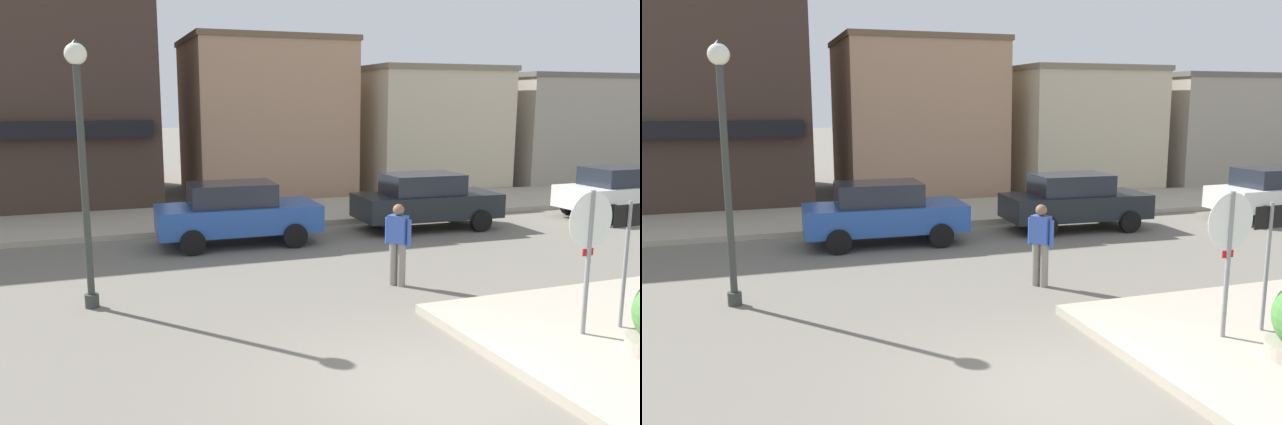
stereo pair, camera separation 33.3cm
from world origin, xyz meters
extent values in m
plane|color=#6B665B|center=(0.00, 0.00, 0.00)|extent=(160.00, 160.00, 0.00)
cube|color=#A89E8C|center=(0.00, 12.29, 0.07)|extent=(80.00, 4.00, 0.15)
cylinder|color=gray|center=(2.68, 0.66, 1.15)|extent=(0.07, 0.07, 2.30)
cylinder|color=red|center=(2.68, 0.68, 1.87)|extent=(0.76, 0.06, 0.76)
cylinder|color=white|center=(2.68, 0.66, 1.87)|extent=(0.82, 0.05, 0.82)
cube|color=red|center=(2.68, 0.67, 1.39)|extent=(0.20, 0.02, 0.11)
cylinder|color=gray|center=(3.42, 0.68, 1.05)|extent=(0.06, 0.06, 2.10)
cube|color=black|center=(3.42, 0.69, 1.88)|extent=(0.60, 0.05, 0.34)
cube|color=white|center=(3.42, 0.70, 1.88)|extent=(0.54, 0.04, 0.29)
cube|color=black|center=(3.42, 0.71, 1.88)|extent=(0.34, 0.03, 0.08)
cylinder|color=#333833|center=(-4.15, 4.91, 2.10)|extent=(0.12, 0.12, 4.20)
cylinder|color=#333833|center=(-4.15, 4.91, 0.12)|extent=(0.24, 0.24, 0.24)
sphere|color=white|center=(-4.15, 4.91, 4.31)|extent=(0.36, 0.36, 0.36)
cone|color=#333833|center=(-4.15, 4.91, 4.45)|extent=(0.32, 0.32, 0.18)
cube|color=#234C9E|center=(-0.65, 8.86, 0.67)|extent=(4.06, 1.83, 0.66)
cube|color=#1E232D|center=(-0.80, 8.86, 1.28)|extent=(2.13, 1.46, 0.56)
cylinder|color=black|center=(0.62, 9.66, 0.30)|extent=(0.61, 0.20, 0.60)
cylinder|color=black|center=(0.56, 7.96, 0.30)|extent=(0.61, 0.20, 0.60)
cylinder|color=black|center=(-1.86, 9.75, 0.30)|extent=(0.61, 0.20, 0.60)
cylinder|color=black|center=(-1.92, 8.05, 0.30)|extent=(0.61, 0.20, 0.60)
cube|color=black|center=(4.76, 8.94, 0.67)|extent=(4.07, 1.87, 0.66)
cube|color=#1E232D|center=(4.61, 8.94, 1.28)|extent=(2.14, 1.48, 0.56)
cylinder|color=black|center=(6.04, 9.73, 0.30)|extent=(0.61, 0.21, 0.60)
cylinder|color=black|center=(5.97, 8.03, 0.30)|extent=(0.61, 0.21, 0.60)
cylinder|color=black|center=(3.56, 9.84, 0.30)|extent=(0.61, 0.21, 0.60)
cylinder|color=black|center=(3.49, 8.14, 0.30)|extent=(0.61, 0.21, 0.60)
cube|color=white|center=(11.36, 8.45, 0.67)|extent=(4.02, 1.76, 0.66)
cube|color=#1E232D|center=(11.21, 8.45, 1.28)|extent=(2.10, 1.42, 0.56)
cylinder|color=black|center=(12.59, 9.32, 0.30)|extent=(0.60, 0.19, 0.60)
cylinder|color=black|center=(10.11, 9.28, 0.30)|extent=(0.60, 0.19, 0.60)
cylinder|color=black|center=(10.13, 7.58, 0.30)|extent=(0.60, 0.19, 0.60)
cylinder|color=gray|center=(1.51, 4.19, 0.42)|extent=(0.16, 0.16, 0.85)
cylinder|color=gray|center=(1.40, 4.34, 0.42)|extent=(0.16, 0.16, 0.85)
cube|color=#3351A8|center=(1.45, 4.26, 1.12)|extent=(0.39, 0.42, 0.54)
sphere|color=brown|center=(1.45, 4.26, 1.50)|extent=(0.22, 0.22, 0.22)
cylinder|color=#3351A8|center=(1.59, 4.08, 1.07)|extent=(0.13, 0.13, 0.52)
cylinder|color=#3351A8|center=(1.32, 4.45, 1.07)|extent=(0.13, 0.13, 0.52)
cube|color=tan|center=(2.45, 17.77, 2.85)|extent=(5.86, 5.51, 5.71)
cube|color=brown|center=(2.45, 17.77, 5.81)|extent=(5.98, 5.62, 0.20)
cube|color=beige|center=(9.00, 18.30, 2.36)|extent=(5.63, 7.86, 4.71)
cube|color=gray|center=(9.00, 18.30, 4.81)|extent=(5.75, 8.01, 0.20)
cube|color=#9E9384|center=(16.68, 17.14, 2.25)|extent=(8.25, 5.87, 4.50)
cube|color=#5E584F|center=(16.68, 17.14, 4.60)|extent=(8.41, 5.99, 0.20)
camera|label=1|loc=(-4.01, -6.25, 3.55)|focal=35.00mm
camera|label=2|loc=(-3.69, -6.36, 3.55)|focal=35.00mm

